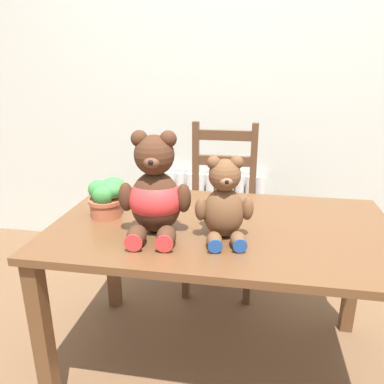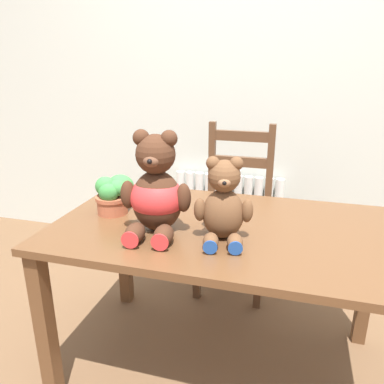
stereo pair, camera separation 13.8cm
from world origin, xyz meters
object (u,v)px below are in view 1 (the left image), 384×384
Objects in this scene: teddy_bear_right at (224,204)px; potted_plant at (106,196)px; teddy_bear_left at (155,194)px; wooden_chair_behind at (221,210)px.

teddy_bear_right is 1.76× the size of potted_plant.
wooden_chair_behind is at bearing -108.25° from teddy_bear_left.
wooden_chair_behind is 2.53× the size of teddy_bear_left.
teddy_bear_right is at bearing 173.31° from teddy_bear_left.
wooden_chair_behind is 0.92m from teddy_bear_right.
teddy_bear_right is at bearing -14.19° from potted_plant.
teddy_bear_right is 0.53m from potted_plant.
potted_plant is at bearing -33.43° from teddy_bear_left.
teddy_bear_left is at bearing -11.88° from teddy_bear_right.
teddy_bear_left is 1.27× the size of teddy_bear_right.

